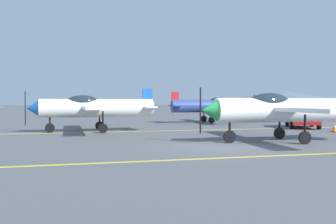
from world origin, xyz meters
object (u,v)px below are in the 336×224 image
object	(u,v)px
airplane_near	(282,109)
airplane_far	(213,106)
airplane_mid	(93,107)
car_sedan	(302,116)
traffic_cone_front	(334,128)

from	to	relation	value
airplane_near	airplane_far	world-z (taller)	same
airplane_mid	airplane_far	xyz separation A→B (m)	(11.18, 7.51, 0.00)
airplane_far	car_sedan	size ratio (longest dim) A/B	2.00
airplane_far	car_sedan	world-z (taller)	airplane_far
airplane_far	car_sedan	distance (m)	8.73
airplane_mid	car_sedan	size ratio (longest dim) A/B	1.99
airplane_near	airplane_far	bearing A→B (deg)	80.28
airplane_near	car_sedan	world-z (taller)	airplane_near
airplane_near	car_sedan	distance (m)	10.38
airplane_mid	car_sedan	bearing A→B (deg)	-0.92
airplane_near	traffic_cone_front	bearing A→B (deg)	32.89
airplane_mid	traffic_cone_front	world-z (taller)	airplane_mid
airplane_near	airplane_far	distance (m)	15.93
airplane_mid	airplane_far	distance (m)	13.47
traffic_cone_front	car_sedan	bearing A→B (deg)	84.99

